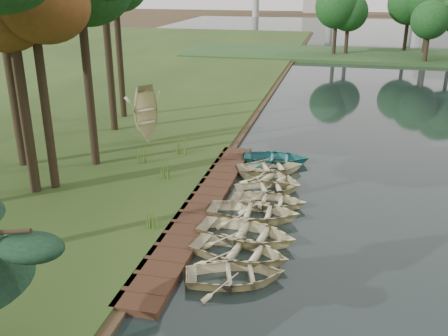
% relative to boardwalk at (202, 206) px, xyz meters
% --- Properties ---
extents(ground, '(300.00, 300.00, 0.00)m').
position_rel_boardwalk_xyz_m(ground, '(1.60, 0.00, -0.15)').
color(ground, '#3D2F1D').
extents(boardwalk, '(1.60, 16.00, 0.30)m').
position_rel_boardwalk_xyz_m(boardwalk, '(0.00, 0.00, 0.00)').
color(boardwalk, '#3B2316').
rests_on(boardwalk, ground).
extents(peninsula, '(50.00, 14.00, 0.45)m').
position_rel_boardwalk_xyz_m(peninsula, '(9.60, 50.00, 0.08)').
color(peninsula, '#28471F').
rests_on(peninsula, ground).
extents(far_trees, '(45.60, 5.60, 8.80)m').
position_rel_boardwalk_xyz_m(far_trees, '(6.27, 50.00, 6.28)').
color(far_trees, black).
rests_on(far_trees, peninsula).
extents(rowboat_0, '(4.02, 3.35, 0.72)m').
position_rel_boardwalk_xyz_m(rowboat_0, '(2.67, -5.42, 0.26)').
color(rowboat_0, beige).
rests_on(rowboat_0, water).
extents(rowboat_1, '(4.14, 3.27, 0.78)m').
position_rel_boardwalk_xyz_m(rowboat_1, '(2.53, -3.92, 0.29)').
color(rowboat_1, beige).
rests_on(rowboat_1, water).
extents(rowboat_2, '(4.36, 3.41, 0.83)m').
position_rel_boardwalk_xyz_m(rowboat_2, '(2.51, -2.50, 0.31)').
color(rowboat_2, beige).
rests_on(rowboat_2, water).
extents(rowboat_3, '(4.03, 2.92, 0.82)m').
position_rel_boardwalk_xyz_m(rowboat_3, '(2.44, -0.56, 0.31)').
color(rowboat_3, beige).
rests_on(rowboat_3, water).
extents(rowboat_4, '(3.51, 2.55, 0.71)m').
position_rel_boardwalk_xyz_m(rowboat_4, '(2.88, 0.84, 0.26)').
color(rowboat_4, beige).
rests_on(rowboat_4, water).
extents(rowboat_5, '(3.86, 3.31, 0.67)m').
position_rel_boardwalk_xyz_m(rowboat_5, '(2.65, 2.36, 0.24)').
color(rowboat_5, beige).
rests_on(rowboat_5, water).
extents(rowboat_6, '(3.94, 3.44, 0.68)m').
position_rel_boardwalk_xyz_m(rowboat_6, '(2.55, 3.70, 0.24)').
color(rowboat_6, beige).
rests_on(rowboat_6, water).
extents(rowboat_7, '(4.29, 3.74, 0.74)m').
position_rel_boardwalk_xyz_m(rowboat_7, '(2.37, 5.06, 0.27)').
color(rowboat_7, beige).
rests_on(rowboat_7, water).
extents(rowboat_8, '(3.94, 3.00, 0.76)m').
position_rel_boardwalk_xyz_m(rowboat_8, '(2.46, 6.59, 0.28)').
color(rowboat_8, teal).
rests_on(rowboat_8, water).
extents(stored_rowboat, '(4.37, 4.12, 0.74)m').
position_rel_boardwalk_xyz_m(stored_rowboat, '(-5.72, 7.86, 0.52)').
color(stored_rowboat, beige).
rests_on(stored_rowboat, bank).
extents(tree_2, '(4.11, 4.11, 10.16)m').
position_rel_boardwalk_xyz_m(tree_2, '(-7.44, 0.17, 8.47)').
color(tree_2, black).
rests_on(tree_2, bank).
extents(reeds_0, '(0.60, 0.60, 0.87)m').
position_rel_boardwalk_xyz_m(reeds_0, '(-1.32, -2.83, 0.58)').
color(reeds_0, '#3F661E').
rests_on(reeds_0, bank).
extents(reeds_1, '(0.60, 0.60, 1.08)m').
position_rel_boardwalk_xyz_m(reeds_1, '(-2.63, 2.39, 0.69)').
color(reeds_1, '#3F661E').
rests_on(reeds_1, bank).
extents(reeds_2, '(0.60, 0.60, 1.03)m').
position_rel_boardwalk_xyz_m(reeds_2, '(-4.59, 4.31, 0.67)').
color(reeds_2, '#3F661E').
rests_on(reeds_2, bank).
extents(reeds_3, '(0.60, 0.60, 1.09)m').
position_rel_boardwalk_xyz_m(reeds_3, '(-2.93, 6.29, 0.69)').
color(reeds_3, '#3F661E').
rests_on(reeds_3, bank).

